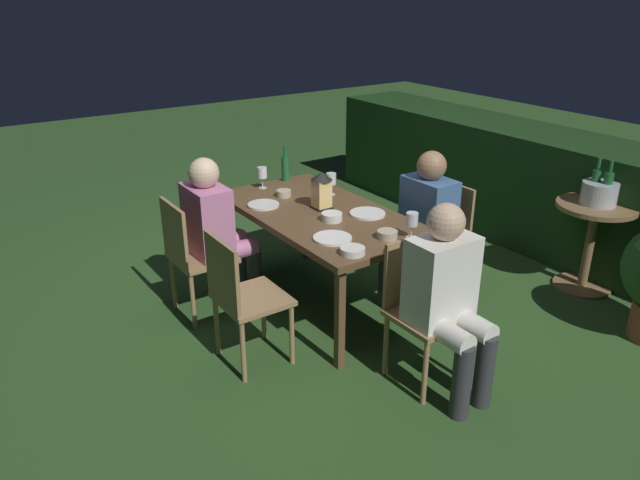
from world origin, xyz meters
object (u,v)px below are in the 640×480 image
chair_side_right_b (439,235)px  person_in_blue (421,222)px  dining_table (320,219)px  bowl_salad (387,234)px  person_in_cream (448,294)px  wine_glass_b (262,174)px  chair_side_left_a (192,253)px  chair_head_far (422,303)px  wine_glass_a (331,180)px  person_in_pink (217,227)px  green_bottle_on_table (286,168)px  plate_a (332,238)px  bowl_bread (353,251)px  bowl_olives (332,217)px  side_table (592,233)px  plate_c (263,205)px  ice_bucket (600,191)px  plate_b (367,213)px  bowl_dip (284,193)px  lantern_centerpiece (322,189)px  wine_glass_c (412,220)px  chair_side_left_b (241,294)px

chair_side_right_b → person_in_blue: size_ratio=0.76×
dining_table → bowl_salad: bearing=6.7°
person_in_cream → wine_glass_b: bearing=-177.8°
chair_side_left_a → person_in_blue: bearing=63.2°
chair_side_left_a → wine_glass_b: (-0.32, 0.75, 0.37)m
person_in_blue → chair_head_far: bearing=-42.2°
dining_table → wine_glass_a: (-0.26, 0.28, 0.18)m
wine_glass_b → person_in_pink: bearing=-60.0°
chair_head_far → green_bottle_on_table: size_ratio=3.00×
person_in_cream → plate_a: (-0.81, -0.22, 0.11)m
chair_head_far → person_in_cream: (0.20, 0.00, 0.15)m
wine_glass_a → bowl_bread: wine_glass_a is taller
chair_side_right_b → green_bottle_on_table: green_bottle_on_table is taller
bowl_olives → side_table: size_ratio=0.20×
plate_c → bowl_olives: (0.52, 0.24, 0.02)m
person_in_blue → ice_bucket: 1.37m
chair_head_far → plate_b: 0.90m
wine_glass_a → bowl_dip: size_ratio=1.50×
wine_glass_a → bowl_olives: size_ratio=1.19×
green_bottle_on_table → chair_side_left_a: bearing=-68.9°
chair_head_far → plate_b: bearing=164.0°
wine_glass_b → plate_b: (0.93, 0.31, -0.11)m
green_bottle_on_table → plate_b: green_bottle_on_table is taller
person_in_pink → lantern_centerpiece: person_in_pink is taller
chair_head_far → bowl_dip: (-1.49, -0.04, 0.28)m
chair_side_left_a → wine_glass_c: wine_glass_c is taller
chair_head_far → bowl_salad: (-0.43, 0.08, 0.28)m
dining_table → lantern_centerpiece: bearing=135.9°
person_in_cream → bowl_salad: (-0.62, 0.08, 0.13)m
wine_glass_c → ice_bucket: 1.67m
green_bottle_on_table → side_table: 2.44m
chair_side_right_b → plate_a: 1.08m
wine_glass_c → plate_c: (-1.05, -0.48, -0.11)m
bowl_salad → chair_side_left_b: bearing=-106.9°
green_bottle_on_table → plate_b: size_ratio=1.16×
bowl_salad → bowl_olives: bearing=-166.4°
person_in_blue → bowl_bread: size_ratio=7.61×
chair_side_left_a → person_in_pink: person_in_pink is taller
bowl_olives → person_in_pink: bearing=-133.1°
ice_bucket → plate_b: bearing=-114.1°
lantern_centerpiece → plate_a: bearing=-27.5°
lantern_centerpiece → wine_glass_b: 0.66m
person_in_blue → ice_bucket: bearing=64.2°
wine_glass_c → bowl_bread: (-0.01, -0.46, -0.10)m
bowl_salad → lantern_centerpiece: bearing=-177.3°
bowl_salad → dining_table: bearing=-173.3°
wine_glass_c → wine_glass_b: bearing=-168.7°
bowl_salad → bowl_dip: size_ratio=1.15×
wine_glass_c → chair_side_left_b: bearing=-108.7°
chair_side_left_a → bowl_dip: chair_side_left_a is taller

